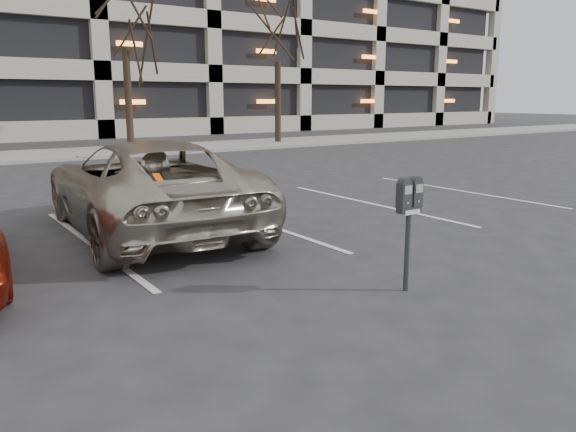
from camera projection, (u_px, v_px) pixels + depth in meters
name	position (u px, v px, depth m)	size (l,w,h in m)	color
ground	(253.00, 266.00, 7.17)	(140.00, 140.00, 0.00)	#28282B
sidewalk	(22.00, 156.00, 20.05)	(80.00, 4.00, 0.12)	gray
stall_lines	(91.00, 244.00, 8.24)	(16.90, 5.20, 0.00)	silver
tree_d	(278.00, 10.00, 24.94)	(3.63, 3.63, 8.24)	black
parking_meter	(409.00, 206.00, 6.06)	(0.32, 0.13, 1.25)	black
suv_silver	(148.00, 186.00, 8.91)	(2.84, 5.43, 1.47)	#AEA594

